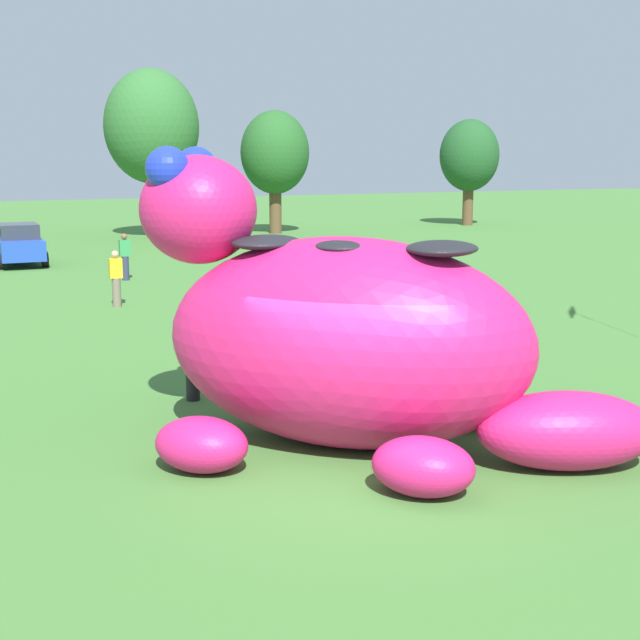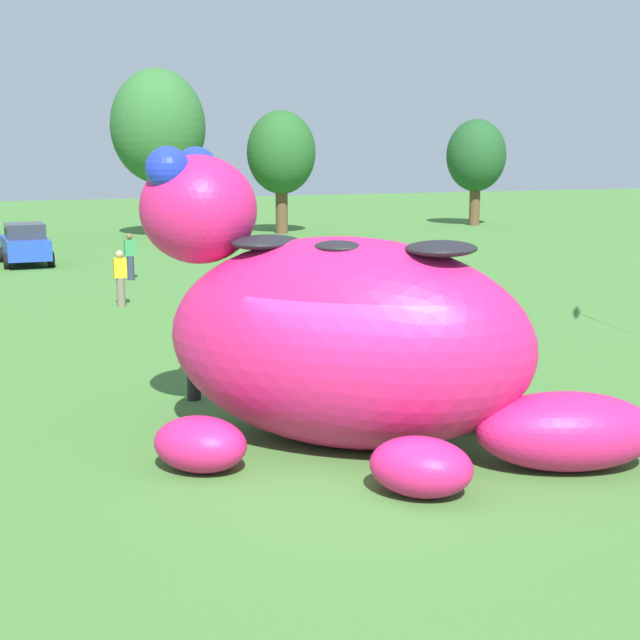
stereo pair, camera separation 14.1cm
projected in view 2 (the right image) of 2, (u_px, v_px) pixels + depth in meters
The scene contains 9 objects.
ground_plane at pixel (351, 475), 12.69m from camera, with size 160.00×160.00×0.00m, color #427533.
giant_inflatable_creature at pixel (346, 339), 13.72m from camera, with size 8.60×6.75×4.68m.
car_blue at pixel (25, 244), 36.52m from camera, with size 1.95×4.10×1.72m.
tree_centre_left at pixel (158, 128), 47.47m from camera, with size 5.10×5.10×9.05m.
tree_centre at pixel (281, 153), 50.17m from camera, with size 3.93×3.93×6.98m.
tree_centre_right at pixel (476, 156), 55.88m from camera, with size 3.78×3.78×6.71m.
spectator_near_inflatable at pixel (193, 356), 16.41m from camera, with size 0.38×0.26×1.71m.
spectator_mid_field at pixel (120, 279), 26.46m from camera, with size 0.38×0.26×1.71m.
spectator_by_cars at pixel (130, 257), 32.06m from camera, with size 0.38×0.26×1.71m.
Camera 2 is at (-5.20, -10.87, 4.57)m, focal length 49.35 mm.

